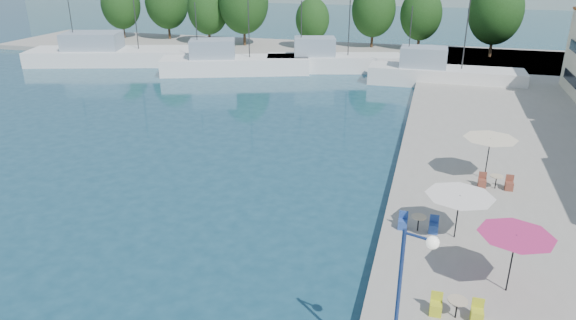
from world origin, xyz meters
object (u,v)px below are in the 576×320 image
(umbrella_pink, at_px, (515,241))
(umbrella_cream, at_px, (490,143))
(trawler_02, at_px, (231,64))
(street_lamp, at_px, (411,279))
(trawler_04, at_px, (441,75))
(trawler_01, at_px, (117,55))
(umbrella_white, at_px, (459,201))
(trawler_03, at_px, (331,61))

(umbrella_pink, xyz_separation_m, umbrella_cream, (-0.11, 10.95, 0.02))
(trawler_02, relative_size, street_lamp, 3.35)
(umbrella_cream, relative_size, street_lamp, 0.59)
(trawler_04, bearing_deg, umbrella_pink, -86.01)
(umbrella_cream, bearing_deg, umbrella_pink, -89.43)
(trawler_01, height_order, umbrella_cream, trawler_01)
(umbrella_white, relative_size, umbrella_cream, 1.02)
(trawler_02, relative_size, trawler_03, 1.06)
(trawler_02, relative_size, trawler_04, 1.09)
(trawler_04, xyz_separation_m, umbrella_cream, (2.71, -25.47, 1.74))
(trawler_01, relative_size, umbrella_cream, 7.61)
(trawler_02, height_order, street_lamp, trawler_02)
(trawler_04, height_order, umbrella_white, trawler_04)
(trawler_02, bearing_deg, trawler_03, 2.55)
(street_lamp, bearing_deg, trawler_01, 149.34)
(street_lamp, bearing_deg, trawler_03, 121.88)
(trawler_01, distance_m, trawler_03, 26.38)
(trawler_01, distance_m, umbrella_pink, 55.42)
(trawler_03, relative_size, trawler_04, 1.03)
(trawler_04, bearing_deg, umbrella_white, -88.77)
(umbrella_pink, bearing_deg, trawler_03, 110.64)
(trawler_03, bearing_deg, street_lamp, -91.58)
(umbrella_white, bearing_deg, trawler_03, 109.95)
(trawler_03, bearing_deg, trawler_01, 171.21)
(umbrella_pink, bearing_deg, umbrella_white, 117.24)
(trawler_03, bearing_deg, umbrella_pink, -85.19)
(trawler_02, distance_m, umbrella_white, 39.96)
(trawler_03, bearing_deg, umbrella_cream, -78.61)
(umbrella_cream, bearing_deg, trawler_04, 96.06)
(trawler_04, distance_m, umbrella_cream, 25.67)
(street_lamp, bearing_deg, umbrella_white, 97.11)
(trawler_02, height_order, trawler_04, same)
(trawler_04, xyz_separation_m, umbrella_white, (0.95, -32.80, 1.39))
(trawler_03, xyz_separation_m, street_lamp, (11.58, -45.59, 3.02))
(umbrella_pink, height_order, umbrella_white, umbrella_pink)
(trawler_03, relative_size, street_lamp, 3.17)
(umbrella_cream, bearing_deg, umbrella_white, -103.45)
(umbrella_cream, bearing_deg, trawler_03, 117.22)
(umbrella_cream, bearing_deg, trawler_02, 135.92)
(trawler_04, relative_size, umbrella_cream, 5.18)
(umbrella_white, xyz_separation_m, street_lamp, (-1.68, -9.07, 1.63))
(umbrella_white, bearing_deg, trawler_04, 91.66)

